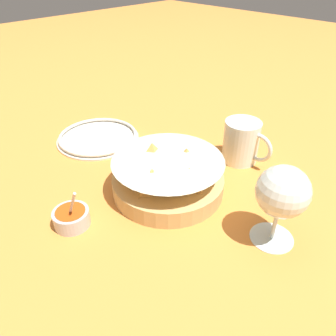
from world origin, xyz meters
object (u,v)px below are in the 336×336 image
object	(u,v)px
beer_mug	(242,143)
side_plate	(98,137)
food_basket	(168,177)
sauce_cup	(71,217)
wine_glass	(282,194)

from	to	relation	value
beer_mug	side_plate	xyz separation A→B (m)	(-0.32, -0.18, -0.04)
food_basket	sauce_cup	distance (m)	0.20
beer_mug	side_plate	world-z (taller)	beer_mug
wine_glass	beer_mug	distance (m)	0.26
food_basket	wine_glass	world-z (taller)	wine_glass
beer_mug	wine_glass	bearing A→B (deg)	-42.61
food_basket	beer_mug	bearing A→B (deg)	79.58
wine_glass	food_basket	bearing A→B (deg)	-171.70
food_basket	wine_glass	xyz separation A→B (m)	(0.22, 0.03, 0.06)
wine_glass	side_plate	distance (m)	0.51
food_basket	sauce_cup	bearing A→B (deg)	-105.22
sauce_cup	beer_mug	bearing A→B (deg)	77.22
food_basket	side_plate	bearing A→B (deg)	175.15
side_plate	food_basket	bearing A→B (deg)	-4.85
food_basket	wine_glass	bearing A→B (deg)	8.30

